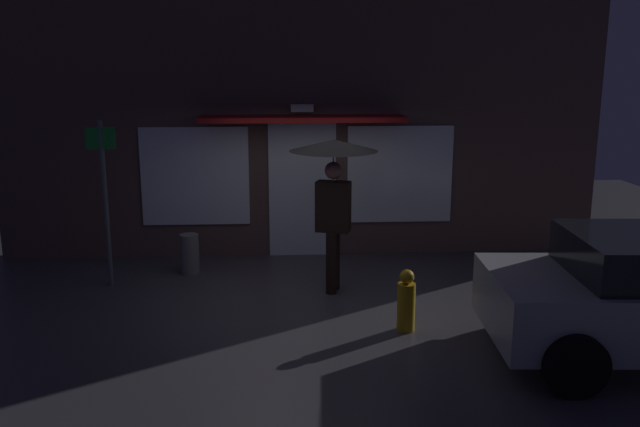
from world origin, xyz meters
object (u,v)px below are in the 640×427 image
Objects in this scene: street_sign_post at (105,194)px; sidewalk_bollard at (190,254)px; person_with_umbrella at (333,173)px; fire_hydrant at (406,302)px.

street_sign_post reaches higher than sidewalk_bollard.
street_sign_post is 3.90× the size of sidewalk_bollard.
sidewalk_bollard is at bearing -5.40° from person_with_umbrella.
fire_hydrant is (0.77, -1.47, -1.34)m from person_with_umbrella.
street_sign_post is (-3.19, 0.43, -0.34)m from person_with_umbrella.
person_with_umbrella is 2.70m from sidewalk_bollard.
person_with_umbrella is 2.13m from fire_hydrant.
street_sign_post is at bearing 10.93° from person_with_umbrella.
sidewalk_bollard is 0.80× the size of fire_hydrant.
street_sign_post reaches higher than person_with_umbrella.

